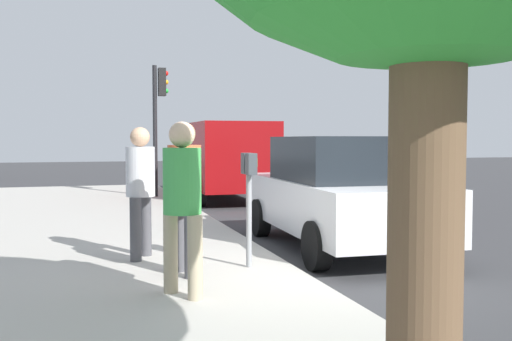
{
  "coord_description": "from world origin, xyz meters",
  "views": [
    {
      "loc": [
        -6.55,
        2.53,
        1.73
      ],
      "look_at": [
        0.59,
        0.38,
        1.33
      ],
      "focal_mm": 40.92,
      "sensor_mm": 36.0,
      "label": 1
    }
  ],
  "objects_px": {
    "pedestrian_bystander": "(182,194)",
    "parked_sedan_near": "(338,192)",
    "parking_officer": "(140,182)",
    "parking_meter": "(249,185)",
    "parked_van_far": "(221,156)",
    "pedestrian_at_meter": "(185,185)",
    "traffic_signal": "(159,108)"
  },
  "relations": [
    {
      "from": "pedestrian_bystander",
      "to": "parked_sedan_near",
      "type": "height_order",
      "value": "pedestrian_bystander"
    },
    {
      "from": "parking_officer",
      "to": "parked_sedan_near",
      "type": "xyz_separation_m",
      "value": [
        0.6,
        -3.13,
        -0.28
      ]
    },
    {
      "from": "parking_meter",
      "to": "parked_sedan_near",
      "type": "height_order",
      "value": "parked_sedan_near"
    },
    {
      "from": "parked_van_far",
      "to": "pedestrian_at_meter",
      "type": "bearing_deg",
      "value": 164.2
    },
    {
      "from": "parking_meter",
      "to": "parking_officer",
      "type": "xyz_separation_m",
      "value": [
        0.92,
        1.23,
        0.0
      ]
    },
    {
      "from": "parked_van_far",
      "to": "parking_officer",
      "type": "bearing_deg",
      "value": 159.93
    },
    {
      "from": "pedestrian_at_meter",
      "to": "parked_van_far",
      "type": "height_order",
      "value": "parked_van_far"
    },
    {
      "from": "pedestrian_at_meter",
      "to": "parked_van_far",
      "type": "distance_m",
      "value": 10.05
    },
    {
      "from": "parking_meter",
      "to": "traffic_signal",
      "type": "relative_size",
      "value": 0.39
    },
    {
      "from": "pedestrian_bystander",
      "to": "parking_officer",
      "type": "xyz_separation_m",
      "value": [
        2.01,
        0.22,
        -0.01
      ]
    },
    {
      "from": "parking_meter",
      "to": "traffic_signal",
      "type": "xyz_separation_m",
      "value": [
        9.32,
        -0.1,
        1.41
      ]
    },
    {
      "from": "traffic_signal",
      "to": "pedestrian_bystander",
      "type": "bearing_deg",
      "value": 173.94
    },
    {
      "from": "pedestrian_bystander",
      "to": "traffic_signal",
      "type": "relative_size",
      "value": 0.49
    },
    {
      "from": "pedestrian_at_meter",
      "to": "parking_officer",
      "type": "height_order",
      "value": "pedestrian_at_meter"
    },
    {
      "from": "parking_meter",
      "to": "parking_officer",
      "type": "height_order",
      "value": "parking_officer"
    },
    {
      "from": "parking_meter",
      "to": "pedestrian_at_meter",
      "type": "distance_m",
      "value": 0.85
    },
    {
      "from": "pedestrian_bystander",
      "to": "traffic_signal",
      "type": "xyz_separation_m",
      "value": [
        10.41,
        -1.1,
        1.39
      ]
    },
    {
      "from": "parking_officer",
      "to": "pedestrian_at_meter",
      "type": "bearing_deg",
      "value": -43.78
    },
    {
      "from": "parked_sedan_near",
      "to": "parked_van_far",
      "type": "height_order",
      "value": "parked_van_far"
    },
    {
      "from": "parking_meter",
      "to": "traffic_signal",
      "type": "height_order",
      "value": "traffic_signal"
    },
    {
      "from": "pedestrian_bystander",
      "to": "parked_van_far",
      "type": "height_order",
      "value": "parked_van_far"
    },
    {
      "from": "parking_meter",
      "to": "pedestrian_at_meter",
      "type": "height_order",
      "value": "pedestrian_at_meter"
    },
    {
      "from": "parking_meter",
      "to": "parked_sedan_near",
      "type": "relative_size",
      "value": 0.32
    },
    {
      "from": "parking_meter",
      "to": "pedestrian_bystander",
      "type": "xyz_separation_m",
      "value": [
        -1.09,
        1.01,
        0.02
      ]
    },
    {
      "from": "parking_officer",
      "to": "pedestrian_bystander",
      "type": "bearing_deg",
      "value": -57.64
    },
    {
      "from": "pedestrian_at_meter",
      "to": "pedestrian_bystander",
      "type": "relative_size",
      "value": 1.01
    },
    {
      "from": "pedestrian_bystander",
      "to": "parking_officer",
      "type": "distance_m",
      "value": 2.02
    },
    {
      "from": "parking_officer",
      "to": "parked_van_far",
      "type": "height_order",
      "value": "parked_van_far"
    },
    {
      "from": "parking_officer",
      "to": "traffic_signal",
      "type": "relative_size",
      "value": 0.48
    },
    {
      "from": "traffic_signal",
      "to": "pedestrian_at_meter",
      "type": "bearing_deg",
      "value": 174.44
    },
    {
      "from": "parking_officer",
      "to": "parked_sedan_near",
      "type": "distance_m",
      "value": 3.2
    },
    {
      "from": "pedestrian_bystander",
      "to": "parking_officer",
      "type": "relative_size",
      "value": 1.01
    }
  ]
}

